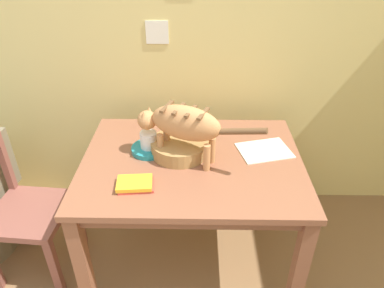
{
  "coord_description": "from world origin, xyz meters",
  "views": [
    {
      "loc": [
        0.13,
        -0.24,
        1.88
      ],
      "look_at": [
        0.1,
        1.37,
        0.86
      ],
      "focal_mm": 33.48,
      "sensor_mm": 36.0,
      "label": 1
    }
  ],
  "objects_px": {
    "book_stack": "(135,184)",
    "wooden_chair_near": "(21,210)",
    "dining_table": "(192,173)",
    "cat": "(183,124)",
    "saucer_bowl": "(149,149)",
    "coffee_mug": "(149,140)",
    "magazine": "(264,150)",
    "wicker_basket": "(180,147)"
  },
  "relations": [
    {
      "from": "book_stack",
      "to": "wooden_chair_near",
      "type": "distance_m",
      "value": 0.79
    },
    {
      "from": "dining_table",
      "to": "cat",
      "type": "bearing_deg",
      "value": 178.98
    },
    {
      "from": "cat",
      "to": "saucer_bowl",
      "type": "distance_m",
      "value": 0.29
    },
    {
      "from": "cat",
      "to": "coffee_mug",
      "type": "relative_size",
      "value": 4.77
    },
    {
      "from": "cat",
      "to": "book_stack",
      "type": "xyz_separation_m",
      "value": [
        -0.23,
        -0.24,
        -0.2
      ]
    },
    {
      "from": "coffee_mug",
      "to": "wooden_chair_near",
      "type": "distance_m",
      "value": 0.85
    },
    {
      "from": "dining_table",
      "to": "saucer_bowl",
      "type": "distance_m",
      "value": 0.28
    },
    {
      "from": "book_stack",
      "to": "wooden_chair_near",
      "type": "bearing_deg",
      "value": 167.92
    },
    {
      "from": "dining_table",
      "to": "saucer_bowl",
      "type": "height_order",
      "value": "saucer_bowl"
    },
    {
      "from": "coffee_mug",
      "to": "wooden_chair_near",
      "type": "height_order",
      "value": "wooden_chair_near"
    },
    {
      "from": "dining_table",
      "to": "wooden_chair_near",
      "type": "bearing_deg",
      "value": -174.94
    },
    {
      "from": "cat",
      "to": "magazine",
      "type": "xyz_separation_m",
      "value": [
        0.46,
        0.09,
        -0.22
      ]
    },
    {
      "from": "magazine",
      "to": "wicker_basket",
      "type": "relative_size",
      "value": 0.88
    },
    {
      "from": "magazine",
      "to": "book_stack",
      "type": "bearing_deg",
      "value": -168.78
    },
    {
      "from": "dining_table",
      "to": "cat",
      "type": "height_order",
      "value": "cat"
    },
    {
      "from": "saucer_bowl",
      "to": "wooden_chair_near",
      "type": "relative_size",
      "value": 0.21
    },
    {
      "from": "coffee_mug",
      "to": "dining_table",
      "type": "bearing_deg",
      "value": -18.23
    },
    {
      "from": "book_stack",
      "to": "wooden_chair_near",
      "type": "relative_size",
      "value": 0.2
    },
    {
      "from": "coffee_mug",
      "to": "wooden_chair_near",
      "type": "relative_size",
      "value": 0.15
    },
    {
      "from": "coffee_mug",
      "to": "wicker_basket",
      "type": "xyz_separation_m",
      "value": [
        0.17,
        -0.02,
        -0.03
      ]
    },
    {
      "from": "saucer_bowl",
      "to": "magazine",
      "type": "xyz_separation_m",
      "value": [
        0.65,
        0.01,
        -0.01
      ]
    },
    {
      "from": "dining_table",
      "to": "cat",
      "type": "xyz_separation_m",
      "value": [
        -0.05,
        0.0,
        0.31
      ]
    },
    {
      "from": "dining_table",
      "to": "coffee_mug",
      "type": "bearing_deg",
      "value": 161.77
    },
    {
      "from": "cat",
      "to": "coffee_mug",
      "type": "bearing_deg",
      "value": 89.66
    },
    {
      "from": "magazine",
      "to": "wooden_chair_near",
      "type": "relative_size",
      "value": 0.3
    },
    {
      "from": "book_stack",
      "to": "wicker_basket",
      "type": "distance_m",
      "value": 0.37
    },
    {
      "from": "saucer_bowl",
      "to": "magazine",
      "type": "distance_m",
      "value": 0.65
    },
    {
      "from": "dining_table",
      "to": "wicker_basket",
      "type": "bearing_deg",
      "value": 137.51
    },
    {
      "from": "wooden_chair_near",
      "to": "dining_table",
      "type": "bearing_deg",
      "value": 99.59
    },
    {
      "from": "saucer_bowl",
      "to": "wooden_chair_near",
      "type": "height_order",
      "value": "wooden_chair_near"
    },
    {
      "from": "wooden_chair_near",
      "to": "cat",
      "type": "bearing_deg",
      "value": 99.9
    },
    {
      "from": "dining_table",
      "to": "magazine",
      "type": "height_order",
      "value": "magazine"
    },
    {
      "from": "saucer_bowl",
      "to": "wooden_chair_near",
      "type": "bearing_deg",
      "value": -167.37
    },
    {
      "from": "cat",
      "to": "wooden_chair_near",
      "type": "distance_m",
      "value": 1.07
    },
    {
      "from": "cat",
      "to": "wicker_basket",
      "type": "height_order",
      "value": "cat"
    },
    {
      "from": "book_stack",
      "to": "wicker_basket",
      "type": "bearing_deg",
      "value": 55.79
    },
    {
      "from": "dining_table",
      "to": "cat",
      "type": "relative_size",
      "value": 1.83
    },
    {
      "from": "wicker_basket",
      "to": "wooden_chair_near",
      "type": "height_order",
      "value": "wooden_chair_near"
    },
    {
      "from": "cat",
      "to": "wicker_basket",
      "type": "distance_m",
      "value": 0.19
    },
    {
      "from": "dining_table",
      "to": "wooden_chair_near",
      "type": "distance_m",
      "value": 1.01
    },
    {
      "from": "cat",
      "to": "wooden_chair_near",
      "type": "relative_size",
      "value": 0.71
    },
    {
      "from": "cat",
      "to": "book_stack",
      "type": "distance_m",
      "value": 0.39
    }
  ]
}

